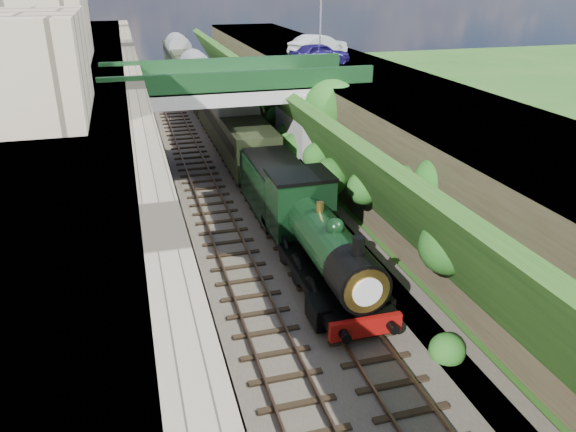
{
  "coord_description": "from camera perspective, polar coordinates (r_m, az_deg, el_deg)",
  "views": [
    {
      "loc": [
        -5.97,
        -10.85,
        12.38
      ],
      "look_at": [
        0.0,
        10.02,
        2.96
      ],
      "focal_mm": 35.0,
      "sensor_mm": 36.0,
      "label": 1
    }
  ],
  "objects": [
    {
      "name": "coach_rear",
      "position": [
        78.65,
        -11.0,
        15.51
      ],
      "size": [
        2.9,
        18.0,
        3.7
      ],
      "color": "black",
      "rests_on": "trackbed"
    },
    {
      "name": "locomotive",
      "position": [
        23.76,
        3.32,
        -2.77
      ],
      "size": [
        3.1,
        10.23,
        3.83
      ],
      "color": "black",
      "rests_on": "trackbed"
    },
    {
      "name": "track_left",
      "position": [
        33.39,
        -8.04,
        1.92
      ],
      "size": [
        2.5,
        90.0,
        0.2
      ],
      "color": "black",
      "rests_on": "trackbed"
    },
    {
      "name": "coach_front",
      "position": [
        41.96,
        -5.7,
        9.1
      ],
      "size": [
        2.9,
        18.0,
        3.7
      ],
      "color": "black",
      "rests_on": "trackbed"
    },
    {
      "name": "car_blue",
      "position": [
        42.23,
        3.23,
        16.14
      ],
      "size": [
        4.8,
        2.74,
        1.54
      ],
      "primitive_type": "imported",
      "rotation": [
        0.0,
        0.0,
        1.79
      ],
      "color": "#1C1354",
      "rests_on": "street_plateau_right"
    },
    {
      "name": "tender",
      "position": [
        30.33,
        -1.23,
        2.68
      ],
      "size": [
        2.7,
        6.0,
        3.05
      ],
      "color": "black",
      "rests_on": "trackbed"
    },
    {
      "name": "coach_middle",
      "position": [
        60.16,
        -9.13,
        13.3
      ],
      "size": [
        2.9,
        18.0,
        3.7
      ],
      "color": "black",
      "rests_on": "trackbed"
    },
    {
      "name": "embankment_slope",
      "position": [
        32.3,
        4.58,
        5.89
      ],
      "size": [
        4.33,
        90.0,
        6.36
      ],
      "color": "#1E4714",
      "rests_on": "ground"
    },
    {
      "name": "lamppost",
      "position": [
        42.53,
        3.39,
        19.64
      ],
      "size": [
        0.87,
        0.15,
        6.0
      ],
      "color": "gray",
      "rests_on": "street_plateau_right"
    },
    {
      "name": "building_near",
      "position": [
        25.33,
        -24.57,
        13.77
      ],
      "size": [
        4.0,
        8.0,
        4.0
      ],
      "primitive_type": "cube",
      "color": "gray",
      "rests_on": "street_plateau_left"
    },
    {
      "name": "car_silver",
      "position": [
        46.39,
        3.08,
        16.9
      ],
      "size": [
        5.38,
        3.98,
        1.69
      ],
      "primitive_type": "imported",
      "rotation": [
        0.0,
        0.0,
        2.06
      ],
      "color": "#B3B5B9",
      "rests_on": "street_plateau_right"
    },
    {
      "name": "road_bridge",
      "position": [
        36.49,
        -4.69,
        10.24
      ],
      "size": [
        16.0,
        6.4,
        7.25
      ],
      "color": "gray",
      "rests_on": "ground"
    },
    {
      "name": "track_right",
      "position": [
        33.92,
        -2.69,
        2.48
      ],
      "size": [
        2.5,
        90.0,
        0.2
      ],
      "color": "black",
      "rests_on": "trackbed"
    },
    {
      "name": "street_plateau_right",
      "position": [
        35.74,
        10.4,
        8.07
      ],
      "size": [
        8.0,
        90.0,
        6.25
      ],
      "primitive_type": "cube",
      "color": "#262628",
      "rests_on": "ground"
    },
    {
      "name": "tree",
      "position": [
        34.81,
        4.5,
        10.56
      ],
      "size": [
        3.6,
        3.8,
        6.6
      ],
      "color": "black",
      "rests_on": "ground"
    },
    {
      "name": "retaining_wall",
      "position": [
        32.11,
        -14.59,
        6.65
      ],
      "size": [
        1.0,
        90.0,
        7.0
      ],
      "primitive_type": "cube",
      "color": "#756B56",
      "rests_on": "ground"
    },
    {
      "name": "street_plateau_left",
      "position": [
        32.25,
        -20.82,
        5.94
      ],
      "size": [
        6.0,
        90.0,
        7.0
      ],
      "primitive_type": "cube",
      "color": "#262628",
      "rests_on": "ground"
    },
    {
      "name": "building_far",
      "position": [
        41.17,
        -23.52,
        18.35
      ],
      "size": [
        5.0,
        10.0,
        6.0
      ],
      "primitive_type": "cube",
      "color": "gray",
      "rests_on": "street_plateau_left"
    },
    {
      "name": "trackbed",
      "position": [
        33.74,
        -4.67,
        2.04
      ],
      "size": [
        10.0,
        90.0,
        0.2
      ],
      "primitive_type": "cube",
      "color": "#473F38",
      "rests_on": "ground"
    }
  ]
}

